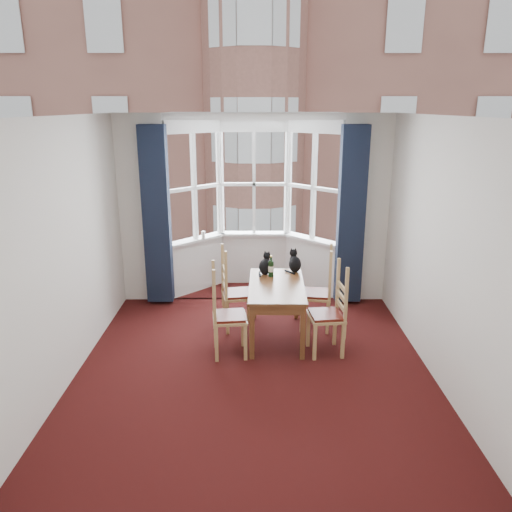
{
  "coord_description": "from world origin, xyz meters",
  "views": [
    {
      "loc": [
        0.02,
        -5.06,
        2.89
      ],
      "look_at": [
        0.03,
        1.05,
        1.05
      ],
      "focal_mm": 35.0,
      "sensor_mm": 36.0,
      "label": 1
    }
  ],
  "objects_px": {
    "chair_right_far": "(323,295)",
    "chair_right_near": "(333,316)",
    "dining_table": "(277,292)",
    "cat_right": "(295,263)",
    "wine_bottle": "(271,267)",
    "cat_left": "(265,265)",
    "chair_left_near": "(222,318)",
    "candle_tall": "(203,235)",
    "chair_left_far": "(231,295)"
  },
  "relations": [
    {
      "from": "chair_left_near",
      "to": "chair_right_far",
      "type": "distance_m",
      "value": 1.49
    },
    {
      "from": "chair_left_near",
      "to": "wine_bottle",
      "type": "distance_m",
      "value": 1.07
    },
    {
      "from": "chair_left_far",
      "to": "cat_right",
      "type": "xyz_separation_m",
      "value": [
        0.86,
        0.25,
        0.37
      ]
    },
    {
      "from": "chair_right_near",
      "to": "candle_tall",
      "type": "xyz_separation_m",
      "value": [
        -1.76,
        2.13,
        0.46
      ]
    },
    {
      "from": "chair_right_near",
      "to": "wine_bottle",
      "type": "xyz_separation_m",
      "value": [
        -0.73,
        0.74,
        0.37
      ]
    },
    {
      "from": "dining_table",
      "to": "chair_right_near",
      "type": "relative_size",
      "value": 1.43
    },
    {
      "from": "chair_left_far",
      "to": "wine_bottle",
      "type": "relative_size",
      "value": 3.24
    },
    {
      "from": "chair_right_far",
      "to": "chair_left_near",
      "type": "bearing_deg",
      "value": -150.09
    },
    {
      "from": "chair_left_far",
      "to": "candle_tall",
      "type": "distance_m",
      "value": 1.6
    },
    {
      "from": "cat_left",
      "to": "wine_bottle",
      "type": "height_order",
      "value": "cat_left"
    },
    {
      "from": "chair_left_far",
      "to": "chair_right_far",
      "type": "xyz_separation_m",
      "value": [
        1.22,
        -0.0,
        0.0
      ]
    },
    {
      "from": "chair_left_far",
      "to": "wine_bottle",
      "type": "xyz_separation_m",
      "value": [
        0.53,
        0.05,
        0.37
      ]
    },
    {
      "from": "candle_tall",
      "to": "chair_left_near",
      "type": "bearing_deg",
      "value": -78.94
    },
    {
      "from": "chair_left_near",
      "to": "candle_tall",
      "type": "bearing_deg",
      "value": 101.06
    },
    {
      "from": "cat_left",
      "to": "candle_tall",
      "type": "relative_size",
      "value": 2.53
    },
    {
      "from": "cat_right",
      "to": "chair_left_near",
      "type": "bearing_deg",
      "value": -133.15
    },
    {
      "from": "chair_left_far",
      "to": "dining_table",
      "type": "bearing_deg",
      "value": -24.41
    },
    {
      "from": "dining_table",
      "to": "cat_right",
      "type": "bearing_deg",
      "value": 62.84
    },
    {
      "from": "cat_left",
      "to": "wine_bottle",
      "type": "relative_size",
      "value": 1.1
    },
    {
      "from": "candle_tall",
      "to": "chair_right_far",
      "type": "bearing_deg",
      "value": -39.98
    },
    {
      "from": "cat_left",
      "to": "candle_tall",
      "type": "bearing_deg",
      "value": 126.64
    },
    {
      "from": "chair_right_near",
      "to": "chair_right_far",
      "type": "bearing_deg",
      "value": 93.36
    },
    {
      "from": "chair_left_near",
      "to": "dining_table",
      "type": "bearing_deg",
      "value": 35.51
    },
    {
      "from": "chair_left_far",
      "to": "cat_right",
      "type": "distance_m",
      "value": 0.97
    },
    {
      "from": "chair_right_near",
      "to": "wine_bottle",
      "type": "relative_size",
      "value": 3.24
    },
    {
      "from": "chair_right_near",
      "to": "candle_tall",
      "type": "relative_size",
      "value": 7.45
    },
    {
      "from": "dining_table",
      "to": "chair_right_near",
      "type": "bearing_deg",
      "value": -32.32
    },
    {
      "from": "dining_table",
      "to": "chair_right_near",
      "type": "height_order",
      "value": "chair_right_near"
    },
    {
      "from": "chair_left_far",
      "to": "cat_left",
      "type": "height_order",
      "value": "cat_left"
    },
    {
      "from": "chair_right_near",
      "to": "chair_left_far",
      "type": "bearing_deg",
      "value": 151.25
    },
    {
      "from": "chair_right_far",
      "to": "cat_left",
      "type": "xyz_separation_m",
      "value": [
        -0.77,
        0.16,
        0.37
      ]
    },
    {
      "from": "chair_left_near",
      "to": "candle_tall",
      "type": "relative_size",
      "value": 7.45
    },
    {
      "from": "dining_table",
      "to": "wine_bottle",
      "type": "xyz_separation_m",
      "value": [
        -0.06,
        0.32,
        0.22
      ]
    },
    {
      "from": "dining_table",
      "to": "cat_left",
      "type": "height_order",
      "value": "cat_left"
    },
    {
      "from": "chair_left_near",
      "to": "cat_right",
      "type": "height_order",
      "value": "cat_right"
    },
    {
      "from": "dining_table",
      "to": "cat_right",
      "type": "distance_m",
      "value": 0.62
    },
    {
      "from": "chair_left_near",
      "to": "chair_left_far",
      "type": "distance_m",
      "value": 0.75
    },
    {
      "from": "dining_table",
      "to": "candle_tall",
      "type": "xyz_separation_m",
      "value": [
        -1.1,
        1.71,
        0.31
      ]
    },
    {
      "from": "chair_right_near",
      "to": "cat_left",
      "type": "height_order",
      "value": "cat_left"
    },
    {
      "from": "chair_right_far",
      "to": "chair_right_near",
      "type": "bearing_deg",
      "value": -86.64
    },
    {
      "from": "chair_left_near",
      "to": "chair_right_near",
      "type": "bearing_deg",
      "value": 2.3
    },
    {
      "from": "cat_left",
      "to": "cat_right",
      "type": "distance_m",
      "value": 0.42
    },
    {
      "from": "chair_left_far",
      "to": "cat_right",
      "type": "relative_size",
      "value": 2.82
    },
    {
      "from": "dining_table",
      "to": "cat_left",
      "type": "relative_size",
      "value": 4.2
    },
    {
      "from": "cat_left",
      "to": "cat_right",
      "type": "bearing_deg",
      "value": 13.13
    },
    {
      "from": "chair_left_near",
      "to": "candle_tall",
      "type": "distance_m",
      "value": 2.28
    },
    {
      "from": "dining_table",
      "to": "cat_right",
      "type": "height_order",
      "value": "cat_right"
    },
    {
      "from": "chair_left_far",
      "to": "candle_tall",
      "type": "relative_size",
      "value": 7.45
    },
    {
      "from": "chair_left_far",
      "to": "chair_right_far",
      "type": "height_order",
      "value": "same"
    },
    {
      "from": "wine_bottle",
      "to": "cat_left",
      "type": "bearing_deg",
      "value": 125.07
    }
  ]
}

